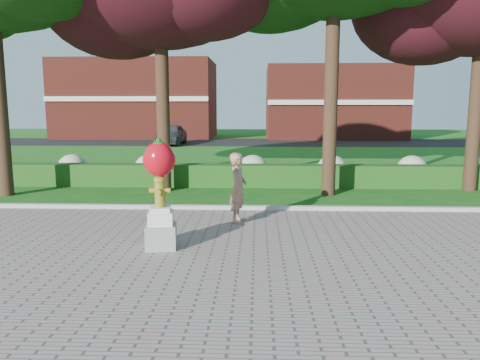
# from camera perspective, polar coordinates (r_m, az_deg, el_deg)

# --- Properties ---
(ground) EXTENTS (100.00, 100.00, 0.00)m
(ground) POSITION_cam_1_polar(r_m,az_deg,el_deg) (10.19, -4.60, -7.45)
(ground) COLOR #155716
(ground) RESTS_ON ground
(walkway) EXTENTS (40.00, 14.00, 0.04)m
(walkway) POSITION_cam_1_polar(r_m,az_deg,el_deg) (6.49, -8.94, -17.26)
(walkway) COLOR gray
(walkway) RESTS_ON ground
(curb) EXTENTS (40.00, 0.18, 0.15)m
(curb) POSITION_cam_1_polar(r_m,az_deg,el_deg) (13.06, -3.06, -3.42)
(curb) COLOR #ADADA5
(curb) RESTS_ON ground
(lawn_hedge) EXTENTS (24.00, 0.70, 0.80)m
(lawn_hedge) POSITION_cam_1_polar(r_m,az_deg,el_deg) (16.93, -1.84, 0.56)
(lawn_hedge) COLOR #154213
(lawn_hedge) RESTS_ON ground
(hydrangea_row) EXTENTS (20.10, 1.10, 0.99)m
(hydrangea_row) POSITION_cam_1_polar(r_m,az_deg,el_deg) (17.86, 0.21, 1.50)
(hydrangea_row) COLOR tan
(hydrangea_row) RESTS_ON ground
(street) EXTENTS (50.00, 8.00, 0.02)m
(street) POSITION_cam_1_polar(r_m,az_deg,el_deg) (37.83, 0.39, 4.63)
(street) COLOR black
(street) RESTS_ON ground
(building_left) EXTENTS (14.00, 8.00, 7.00)m
(building_left) POSITION_cam_1_polar(r_m,az_deg,el_deg) (45.11, -12.34, 9.57)
(building_left) COLOR maroon
(building_left) RESTS_ON ground
(building_right) EXTENTS (12.00, 8.00, 6.40)m
(building_right) POSITION_cam_1_polar(r_m,az_deg,el_deg) (44.23, 11.20, 9.23)
(building_right) COLOR maroon
(building_right) RESTS_ON ground
(hydrant_sculpture) EXTENTS (0.67, 0.67, 2.21)m
(hydrant_sculpture) POSITION_cam_1_polar(r_m,az_deg,el_deg) (9.43, -9.73, -1.32)
(hydrant_sculpture) COLOR gray
(hydrant_sculpture) RESTS_ON walkway
(woman) EXTENTS (0.50, 0.68, 1.72)m
(woman) POSITION_cam_1_polar(r_m,az_deg,el_deg) (11.47, -0.25, -0.94)
(woman) COLOR #A4725E
(woman) RESTS_ON walkway
(parked_car) EXTENTS (1.95, 4.56, 1.53)m
(parked_car) POSITION_cam_1_polar(r_m,az_deg,el_deg) (35.69, -8.37, 5.53)
(parked_car) COLOR #3C3D43
(parked_car) RESTS_ON street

